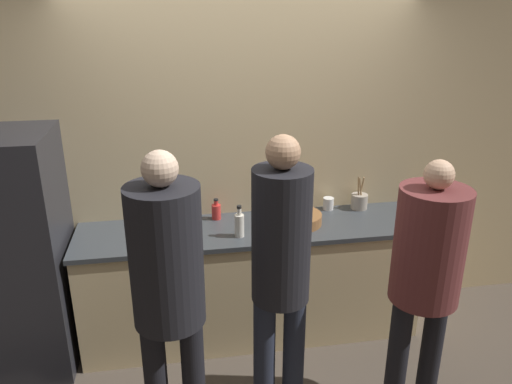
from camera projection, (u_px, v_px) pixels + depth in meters
The scene contains 12 objects.
ground_plane at pixel (259, 358), 3.66m from camera, with size 14.00×14.00×0.00m, color #4C4238.
wall_back at pixel (244, 162), 3.81m from camera, with size 5.20×0.06×2.60m.
counter at pixel (251, 279), 3.83m from camera, with size 2.53×0.65×0.90m.
refrigerator at pixel (19, 254), 3.38m from camera, with size 0.62×0.72×1.69m.
person_left at pixel (168, 282), 2.57m from camera, with size 0.38×0.38×1.80m.
person_center at pixel (281, 266), 2.76m from camera, with size 0.33×0.33×1.82m.
person_right at pixel (427, 265), 2.89m from camera, with size 0.40×0.40×1.65m.
fruit_bowl at pixel (297, 218), 3.70m from camera, with size 0.37×0.37×0.12m.
utensil_crock at pixel (359, 201), 3.96m from camera, with size 0.13×0.13×0.26m.
bottle_red at pixel (216, 211), 3.77m from camera, with size 0.07×0.07×0.16m.
bottle_clear at pixel (239, 224), 3.48m from camera, with size 0.07×0.07×0.23m.
cup_white at pixel (328, 204), 3.95m from camera, with size 0.08×0.08×0.10m.
Camera 1 is at (-0.53, -2.94, 2.44)m, focal length 35.00 mm.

